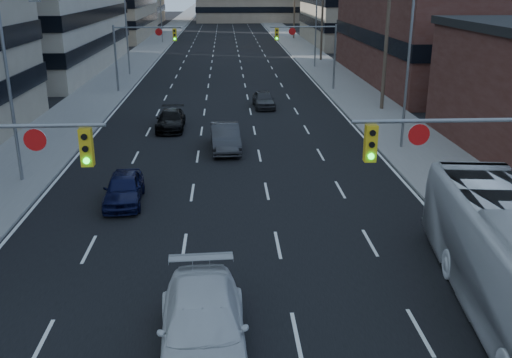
{
  "coord_description": "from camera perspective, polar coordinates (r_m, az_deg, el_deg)",
  "views": [
    {
      "loc": [
        -0.11,
        -7.87,
        9.6
      ],
      "look_at": [
        1.04,
        13.51,
        2.2
      ],
      "focal_mm": 40.0,
      "sensor_mm": 36.0,
      "label": 1
    }
  ],
  "objects": [
    {
      "name": "utility_pole_midblock",
      "position": [
        74.99,
        6.65,
        16.03
      ],
      "size": [
        2.2,
        0.28,
        11.0
      ],
      "color": "#4C3D2D",
      "rests_on": "ground"
    },
    {
      "name": "sedan_blue",
      "position": [
        26.68,
        -13.08,
        -0.92
      ],
      "size": [
        1.91,
        4.23,
        1.41
      ],
      "primitive_type": "imported",
      "rotation": [
        0.0,
        0.0,
        0.06
      ],
      "color": "black",
      "rests_on": "ground"
    },
    {
      "name": "storefront_right_mid",
      "position": [
        62.9,
        20.05,
        13.31
      ],
      "size": [
        20.0,
        30.0,
        9.0
      ],
      "primitive_type": "cube",
      "color": "#472119",
      "rests_on": "ground"
    },
    {
      "name": "utility_pole_block",
      "position": [
        45.73,
        12.94,
        13.81
      ],
      "size": [
        2.2,
        0.28,
        11.0
      ],
      "color": "#4C3D2D",
      "rests_on": "ground"
    },
    {
      "name": "sidewalk_right",
      "position": [
        138.69,
        1.81,
        15.13
      ],
      "size": [
        5.0,
        300.0,
        0.15
      ],
      "primitive_type": "cube",
      "color": "slate",
      "rests_on": "ground"
    },
    {
      "name": "sedan_grey_center",
      "position": [
        34.36,
        -3.09,
        4.17
      ],
      "size": [
        1.92,
        4.85,
        1.57
      ],
      "primitive_type": "imported",
      "rotation": [
        0.0,
        0.0,
        0.06
      ],
      "color": "#2F2E31",
      "rests_on": "ground"
    },
    {
      "name": "streetlight_left_mid",
      "position": [
        63.86,
        -12.69,
        14.54
      ],
      "size": [
        2.03,
        0.22,
        9.0
      ],
      "color": "slate",
      "rests_on": "ground"
    },
    {
      "name": "sidewalk_left",
      "position": [
        138.67,
        -8.04,
        14.96
      ],
      "size": [
        5.0,
        300.0,
        0.15
      ],
      "primitive_type": "cube",
      "color": "slate",
      "rests_on": "ground"
    },
    {
      "name": "streetlight_left_near",
      "position": [
        30.04,
        -23.23,
        8.84
      ],
      "size": [
        2.03,
        0.22,
        9.0
      ],
      "color": "slate",
      "rests_on": "ground"
    },
    {
      "name": "streetlight_left_far",
      "position": [
        98.51,
        -9.39,
        16.19
      ],
      "size": [
        2.03,
        0.22,
        9.0
      ],
      "color": "slate",
      "rests_on": "ground"
    },
    {
      "name": "signal_far_right",
      "position": [
        53.7,
        5.44,
        13.33
      ],
      "size": [
        6.09,
        0.33,
        6.0
      ],
      "color": "slate",
      "rests_on": "ground"
    },
    {
      "name": "utility_pole_distant",
      "position": [
        104.67,
        3.86,
        16.94
      ],
      "size": [
        2.2,
        0.28,
        11.0
      ],
      "color": "#4C3D2D",
      "rests_on": "ground"
    },
    {
      "name": "signal_near_right",
      "position": [
        18.35,
        21.42,
        1.01
      ],
      "size": [
        6.59,
        0.33,
        6.0
      ],
      "color": "slate",
      "rests_on": "ground"
    },
    {
      "name": "white_van",
      "position": [
        15.85,
        -5.31,
        -14.56
      ],
      "size": [
        2.66,
        5.93,
        1.69
      ],
      "primitive_type": "imported",
      "rotation": [
        0.0,
        0.0,
        0.05
      ],
      "color": "silver",
      "rests_on": "ground"
    },
    {
      "name": "streetlight_right_near",
      "position": [
        34.79,
        14.71,
        10.95
      ],
      "size": [
        2.03,
        0.22,
        9.0
      ],
      "color": "slate",
      "rests_on": "ground"
    },
    {
      "name": "streetlight_right_far",
      "position": [
        68.82,
        5.88,
        15.19
      ],
      "size": [
        2.03,
        0.22,
        9.0
      ],
      "color": "slate",
      "rests_on": "ground"
    },
    {
      "name": "sedan_grey_right",
      "position": [
        46.35,
        0.77,
        7.97
      ],
      "size": [
        1.81,
        4.06,
        1.35
      ],
      "primitive_type": "imported",
      "rotation": [
        0.0,
        0.0,
        0.05
      ],
      "color": "#313133",
      "rests_on": "ground"
    },
    {
      "name": "signal_far_left",
      "position": [
        53.67,
        -11.46,
        13.04
      ],
      "size": [
        6.09,
        0.33,
        6.0
      ],
      "color": "slate",
      "rests_on": "ground"
    },
    {
      "name": "road_surface",
      "position": [
        138.21,
        -3.12,
        15.07
      ],
      "size": [
        18.0,
        300.0,
        0.02
      ],
      "primitive_type": "cube",
      "color": "black",
      "rests_on": "ground"
    },
    {
      "name": "sedan_black_far",
      "position": [
        39.73,
        -8.52,
        5.86
      ],
      "size": [
        1.87,
        4.57,
        1.32
      ],
      "primitive_type": "imported",
      "rotation": [
        0.0,
        0.0,
        0.0
      ],
      "color": "black",
      "rests_on": "ground"
    }
  ]
}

